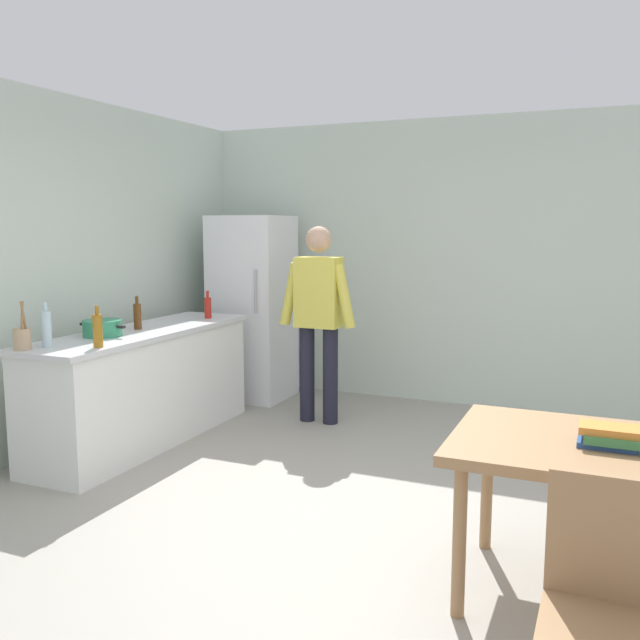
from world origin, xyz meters
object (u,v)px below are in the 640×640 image
refrigerator (253,308)px  book_stack (611,437)px  bottle_beer_brown (137,316)px  bottle_water_clear (46,328)px  bottle_sauce_red (208,307)px  dining_table (614,462)px  utensil_jar (22,338)px  chair (611,603)px  person (318,311)px  cooking_pot (102,328)px  bottle_oil_amber (98,330)px

refrigerator → book_stack: bearing=-39.8°
bottle_beer_brown → bottle_water_clear: bearing=-93.4°
bottle_sauce_red → book_stack: bottle_sauce_red is taller
dining_table → utensil_jar: (-3.57, 0.09, 0.31)m
bottle_beer_brown → chair: bearing=-31.1°
bottle_sauce_red → person: bearing=16.0°
refrigerator → bottle_sauce_red: bearing=-89.3°
bottle_beer_brown → bottle_water_clear: size_ratio=0.87×
bottle_beer_brown → cooking_pot: bearing=-92.9°
refrigerator → chair: refrigerator is taller
bottle_sauce_red → bottle_oil_amber: bearing=-85.6°
cooking_pot → bottle_sauce_red: 1.16m
utensil_jar → bottle_sauce_red: size_ratio=1.33×
cooking_pot → bottle_water_clear: size_ratio=1.33×
bottle_sauce_red → bottle_water_clear: bottle_water_clear is taller
bottle_beer_brown → bottle_water_clear: (-0.05, -0.88, 0.02)m
bottle_sauce_red → bottle_water_clear: (-0.20, -1.65, 0.03)m
cooking_pot → bottle_beer_brown: bottle_beer_brown is taller
refrigerator → bottle_beer_brown: 1.60m
cooking_pot → bottle_oil_amber: bearing=-52.3°
bottle_beer_brown → bottle_sauce_red: bottle_beer_brown is taller
cooking_pot → bottle_oil_amber: 0.48m
bottle_oil_amber → bottle_water_clear: 0.35m
cooking_pot → person: bearing=51.9°
utensil_jar → person: bearing=59.4°
bottle_oil_amber → book_stack: 3.18m
refrigerator → book_stack: refrigerator is taller
bottle_beer_brown → bottle_oil_amber: bearing=-70.3°
cooking_pot → bottle_oil_amber: bottle_oil_amber is taller
refrigerator → person: (0.95, -0.55, 0.08)m
cooking_pot → bottle_sauce_red: bearing=81.5°
chair → bottle_water_clear: (-3.49, 1.20, 0.49)m
refrigerator → bottle_beer_brown: (-0.14, -1.59, 0.11)m
bottle_sauce_red → book_stack: size_ratio=0.90×
utensil_jar → cooking_pot: bearing=80.8°
utensil_jar → book_stack: bearing=-2.0°
person → cooking_pot: size_ratio=4.25×
bottle_oil_amber → bottle_sauce_red: bottle_oil_amber is taller
bottle_oil_amber → cooking_pot: bearing=127.7°
cooking_pot → bottle_beer_brown: bearing=87.1°
cooking_pot → book_stack: cooking_pot is taller
chair → bottle_oil_amber: (-3.17, 1.32, 0.48)m
chair → bottle_oil_amber: bearing=150.8°
cooking_pot → utensil_jar: (-0.10, -0.64, 0.02)m
bottle_water_clear → dining_table: bearing=-3.8°
chair → book_stack: chair is taller
utensil_jar → bottle_oil_amber: utensil_jar is taller
book_stack → person: bearing=136.9°
chair → bottle_water_clear: 3.73m
chair → bottle_sauce_red: (-3.29, 2.85, 0.46)m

